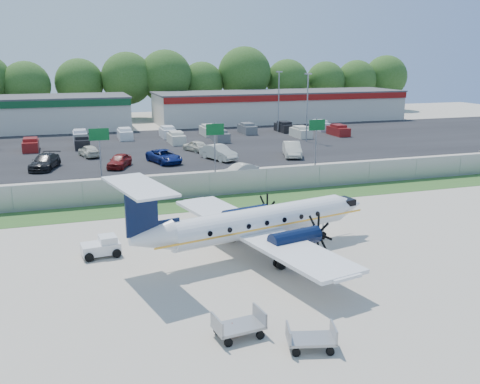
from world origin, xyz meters
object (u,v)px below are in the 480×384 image
object	(u,v)px
baggage_cart_near	(239,326)
baggage_cart_far	(311,338)
aircraft	(256,222)
pushback_tug	(102,246)

from	to	relation	value
baggage_cart_near	baggage_cart_far	bearing A→B (deg)	-36.85
aircraft	baggage_cart_far	xyz separation A→B (m)	(-1.51, -10.57, -1.46)
aircraft	baggage_cart_far	size ratio (longest dim) A/B	7.72
aircraft	baggage_cart_near	xyz separation A→B (m)	(-3.91, -8.77, -1.43)
pushback_tug	baggage_cart_far	size ratio (longest dim) A/B	1.07
aircraft	baggage_cart_near	world-z (taller)	aircraft
pushback_tug	baggage_cart_near	distance (m)	12.16
baggage_cart_near	baggage_cart_far	distance (m)	3.00
pushback_tug	baggage_cart_near	world-z (taller)	pushback_tug
aircraft	baggage_cart_far	world-z (taller)	aircraft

